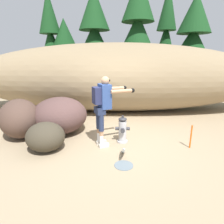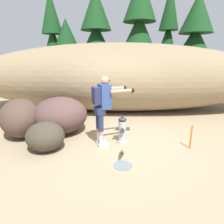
{
  "view_description": "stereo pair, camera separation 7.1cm",
  "coord_description": "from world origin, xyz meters",
  "px_view_note": "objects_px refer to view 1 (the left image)",
  "views": [
    {
      "loc": [
        0.06,
        -4.73,
        2.19
      ],
      "look_at": [
        -0.08,
        0.33,
        0.75
      ],
      "focal_mm": 30.7,
      "sensor_mm": 36.0,
      "label": 1
    },
    {
      "loc": [
        0.13,
        -4.72,
        2.19
      ],
      "look_at": [
        -0.08,
        0.33,
        0.75
      ],
      "focal_mm": 30.7,
      "sensor_mm": 36.0,
      "label": 2
    }
  ],
  "objects_px": {
    "boulder_small": "(42,118)",
    "boulder_outlier": "(46,137)",
    "utility_worker": "(104,103)",
    "boulder_mid": "(20,118)",
    "survey_stake": "(191,137)",
    "fire_hydrant": "(122,130)",
    "boulder_large": "(60,115)"
  },
  "relations": [
    {
      "from": "utility_worker",
      "to": "boulder_mid",
      "type": "distance_m",
      "value": 2.53
    },
    {
      "from": "boulder_small",
      "to": "boulder_outlier",
      "type": "distance_m",
      "value": 1.81
    },
    {
      "from": "fire_hydrant",
      "to": "survey_stake",
      "type": "xyz_separation_m",
      "value": [
        1.69,
        -0.31,
        -0.04
      ]
    },
    {
      "from": "boulder_mid",
      "to": "boulder_outlier",
      "type": "height_order",
      "value": "boulder_mid"
    },
    {
      "from": "boulder_outlier",
      "to": "boulder_small",
      "type": "bearing_deg",
      "value": 113.21
    },
    {
      "from": "boulder_outlier",
      "to": "survey_stake",
      "type": "height_order",
      "value": "boulder_outlier"
    },
    {
      "from": "boulder_mid",
      "to": "fire_hydrant",
      "type": "bearing_deg",
      "value": -6.17
    },
    {
      "from": "boulder_mid",
      "to": "boulder_small",
      "type": "height_order",
      "value": "boulder_mid"
    },
    {
      "from": "fire_hydrant",
      "to": "boulder_outlier",
      "type": "bearing_deg",
      "value": -164.84
    },
    {
      "from": "utility_worker",
      "to": "boulder_mid",
      "type": "relative_size",
      "value": 1.25
    },
    {
      "from": "fire_hydrant",
      "to": "utility_worker",
      "type": "height_order",
      "value": "utility_worker"
    },
    {
      "from": "boulder_small",
      "to": "boulder_mid",
      "type": "bearing_deg",
      "value": -108.95
    },
    {
      "from": "utility_worker",
      "to": "survey_stake",
      "type": "distance_m",
      "value": 2.32
    },
    {
      "from": "utility_worker",
      "to": "boulder_large",
      "type": "height_order",
      "value": "utility_worker"
    },
    {
      "from": "boulder_small",
      "to": "survey_stake",
      "type": "bearing_deg",
      "value": -18.88
    },
    {
      "from": "boulder_large",
      "to": "boulder_outlier",
      "type": "relative_size",
      "value": 1.72
    },
    {
      "from": "boulder_small",
      "to": "boulder_outlier",
      "type": "height_order",
      "value": "boulder_outlier"
    },
    {
      "from": "boulder_large",
      "to": "boulder_mid",
      "type": "bearing_deg",
      "value": -160.62
    },
    {
      "from": "boulder_mid",
      "to": "boulder_outlier",
      "type": "xyz_separation_m",
      "value": [
        1.0,
        -0.82,
        -0.19
      ]
    },
    {
      "from": "fire_hydrant",
      "to": "boulder_small",
      "type": "distance_m",
      "value": 2.84
    },
    {
      "from": "boulder_large",
      "to": "boulder_mid",
      "type": "xyz_separation_m",
      "value": [
        -1.03,
        -0.36,
        0.01
      ]
    },
    {
      "from": "utility_worker",
      "to": "boulder_small",
      "type": "bearing_deg",
      "value": 123.31
    },
    {
      "from": "utility_worker",
      "to": "boulder_mid",
      "type": "xyz_separation_m",
      "value": [
        -2.41,
        0.52,
        -0.58
      ]
    },
    {
      "from": "boulder_small",
      "to": "fire_hydrant",
      "type": "bearing_deg",
      "value": -24.09
    },
    {
      "from": "utility_worker",
      "to": "survey_stake",
      "type": "height_order",
      "value": "utility_worker"
    },
    {
      "from": "fire_hydrant",
      "to": "boulder_large",
      "type": "distance_m",
      "value": 1.98
    },
    {
      "from": "fire_hydrant",
      "to": "boulder_small",
      "type": "relative_size",
      "value": 0.98
    },
    {
      "from": "fire_hydrant",
      "to": "boulder_mid",
      "type": "distance_m",
      "value": 2.9
    },
    {
      "from": "boulder_small",
      "to": "boulder_large",
      "type": "bearing_deg",
      "value": -33.39
    },
    {
      "from": "boulder_outlier",
      "to": "boulder_large",
      "type": "bearing_deg",
      "value": 88.94
    },
    {
      "from": "boulder_mid",
      "to": "boulder_outlier",
      "type": "bearing_deg",
      "value": -39.2
    },
    {
      "from": "fire_hydrant",
      "to": "boulder_small",
      "type": "bearing_deg",
      "value": 155.91
    }
  ]
}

